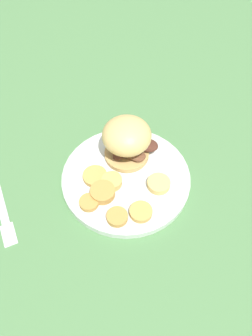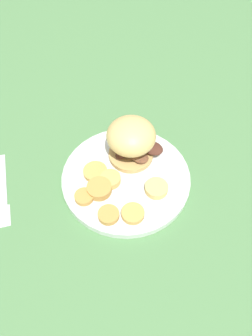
# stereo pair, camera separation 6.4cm
# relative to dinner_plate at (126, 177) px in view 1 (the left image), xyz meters

# --- Properties ---
(ground_plane) EXTENTS (4.00, 4.00, 0.00)m
(ground_plane) POSITION_rel_dinner_plate_xyz_m (0.00, 0.00, -0.01)
(ground_plane) COLOR #4C7A47
(dinner_plate) EXTENTS (0.26, 0.26, 0.02)m
(dinner_plate) POSITION_rel_dinner_plate_xyz_m (0.00, 0.00, 0.00)
(dinner_plate) COLOR silver
(dinner_plate) RESTS_ON ground_plane
(sandwich) EXTENTS (0.10, 0.12, 0.09)m
(sandwich) POSITION_rel_dinner_plate_xyz_m (-0.05, 0.02, 0.06)
(sandwich) COLOR tan
(sandwich) RESTS_ON dinner_plate
(potato_round_0) EXTENTS (0.05, 0.05, 0.01)m
(potato_round_0) POSITION_rel_dinner_plate_xyz_m (0.05, 0.05, 0.01)
(potato_round_0) COLOR #DBB766
(potato_round_0) RESTS_ON dinner_plate
(potato_round_1) EXTENTS (0.04, 0.04, 0.01)m
(potato_round_1) POSITION_rel_dinner_plate_xyz_m (0.09, -0.01, 0.01)
(potato_round_1) COLOR tan
(potato_round_1) RESTS_ON dinner_plate
(potato_round_2) EXTENTS (0.04, 0.04, 0.01)m
(potato_round_2) POSITION_rel_dinner_plate_xyz_m (0.08, -0.05, 0.01)
(potato_round_2) COLOR #BC8942
(potato_round_2) RESTS_ON dinner_plate
(potato_round_3) EXTENTS (0.04, 0.04, 0.01)m
(potato_round_3) POSITION_rel_dinner_plate_xyz_m (0.03, -0.09, 0.01)
(potato_round_3) COLOR #BC8942
(potato_round_3) RESTS_ON dinner_plate
(potato_round_4) EXTENTS (0.05, 0.05, 0.02)m
(potato_round_4) POSITION_rel_dinner_plate_xyz_m (0.02, -0.06, 0.02)
(potato_round_4) COLOR #BC8942
(potato_round_4) RESTS_ON dinner_plate
(potato_round_5) EXTENTS (0.04, 0.04, 0.02)m
(potato_round_5) POSITION_rel_dinner_plate_xyz_m (0.01, -0.03, 0.02)
(potato_round_5) COLOR tan
(potato_round_5) RESTS_ON dinner_plate
(potato_round_6) EXTENTS (0.05, 0.05, 0.01)m
(potato_round_6) POSITION_rel_dinner_plate_xyz_m (-0.02, -0.06, 0.01)
(potato_round_6) COLOR tan
(potato_round_6) RESTS_ON dinner_plate
(fork) EXTENTS (0.18, 0.03, 0.00)m
(fork) POSITION_rel_dinner_plate_xyz_m (-0.03, -0.25, -0.01)
(fork) COLOR silver
(fork) RESTS_ON ground_plane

